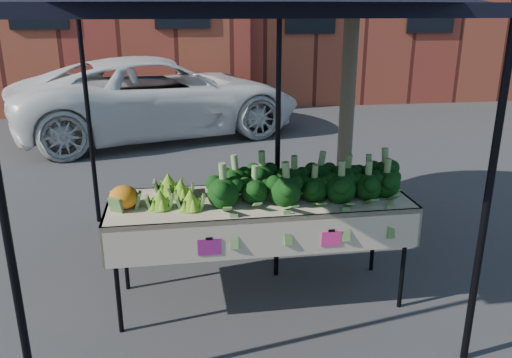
# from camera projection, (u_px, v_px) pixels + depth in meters

# --- Properties ---
(ground) EXTENTS (90.00, 90.00, 0.00)m
(ground) POSITION_uv_depth(u_px,v_px,m) (261.00, 290.00, 4.52)
(ground) COLOR #363639
(table) EXTENTS (2.41, 0.82, 0.90)m
(table) POSITION_uv_depth(u_px,v_px,m) (259.00, 250.00, 4.27)
(table) COLOR #C3B698
(table) RESTS_ON ground
(canopy) EXTENTS (3.16, 3.16, 2.74)m
(canopy) POSITION_uv_depth(u_px,v_px,m) (236.00, 129.00, 4.38)
(canopy) COLOR black
(canopy) RESTS_ON ground
(broccoli_heap) EXTENTS (1.63, 0.60, 0.29)m
(broccoli_heap) POSITION_uv_depth(u_px,v_px,m) (307.00, 178.00, 4.16)
(broccoli_heap) COLOR black
(broccoli_heap) RESTS_ON table
(romanesco_cluster) EXTENTS (0.46, 0.60, 0.23)m
(romanesco_cluster) POSITION_uv_depth(u_px,v_px,m) (175.00, 188.00, 4.03)
(romanesco_cluster) COLOR #7AB72F
(romanesco_cluster) RESTS_ON table
(cauliflower_pair) EXTENTS (0.23, 0.23, 0.20)m
(cauliflower_pair) POSITION_uv_depth(u_px,v_px,m) (124.00, 195.00, 3.90)
(cauliflower_pair) COLOR orange
(cauliflower_pair) RESTS_ON table
(street_tree) EXTENTS (2.31, 2.31, 4.54)m
(street_tree) POSITION_uv_depth(u_px,v_px,m) (352.00, 16.00, 5.12)
(street_tree) COLOR #1E4C14
(street_tree) RESTS_ON ground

